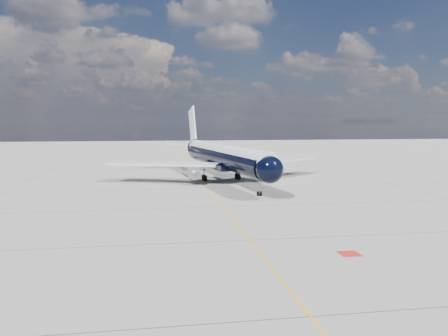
{
  "coord_description": "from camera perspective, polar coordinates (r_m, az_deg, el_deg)",
  "views": [
    {
      "loc": [
        -7.91,
        -40.96,
        10.21
      ],
      "look_at": [
        1.1,
        16.27,
        4.0
      ],
      "focal_mm": 35.0,
      "sensor_mm": 36.0,
      "label": 1
    }
  ],
  "objects": [
    {
      "name": "ground",
      "position": [
        72.13,
        -2.56,
        -2.03
      ],
      "size": [
        320.0,
        320.0,
        0.0
      ],
      "primitive_type": "plane",
      "color": "gray",
      "rests_on": "ground"
    },
    {
      "name": "taxiway_centerline",
      "position": [
        67.21,
        -2.08,
        -2.62
      ],
      "size": [
        0.16,
        160.0,
        0.01
      ],
      "primitive_type": "cube",
      "color": "#EA9F0C",
      "rests_on": "ground"
    },
    {
      "name": "red_marking",
      "position": [
        35.77,
        16.05,
        -10.71
      ],
      "size": [
        1.6,
        1.6,
        0.01
      ],
      "primitive_type": "cube",
      "color": "maroon",
      "rests_on": "ground"
    },
    {
      "name": "main_airliner",
      "position": [
        75.55,
        -0.34,
        1.56
      ],
      "size": [
        38.04,
        46.73,
        13.54
      ],
      "rotation": [
        0.0,
        0.0,
        0.16
      ],
      "color": "black",
      "rests_on": "ground"
    }
  ]
}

